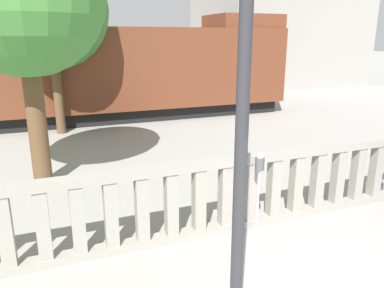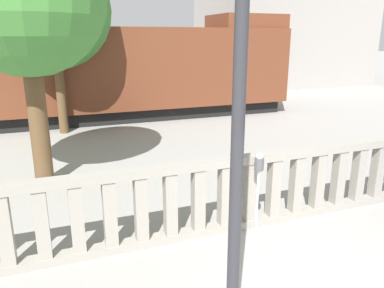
% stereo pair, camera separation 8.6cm
% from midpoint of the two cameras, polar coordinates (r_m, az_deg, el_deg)
% --- Properties ---
extents(balustrade, '(12.98, 0.24, 1.38)m').
position_cam_midpoint_polar(balustrade, '(6.91, 9.13, -7.12)').
color(balustrade, gray).
rests_on(balustrade, ground).
extents(lamppost, '(0.38, 0.38, 5.35)m').
position_cam_midpoint_polar(lamppost, '(3.76, 8.04, 12.33)').
color(lamppost, '#2D2D33').
rests_on(lamppost, ground).
extents(parking_meter, '(0.16, 0.16, 1.52)m').
position_cam_midpoint_polar(parking_meter, '(6.44, 10.52, -3.98)').
color(parking_meter, silver).
rests_on(parking_meter, ground).
extents(building_block, '(11.06, 7.94, 10.97)m').
position_cam_midpoint_polar(building_block, '(30.09, 13.82, 19.47)').
color(building_block, gray).
rests_on(building_block, ground).
extents(tree_right, '(3.92, 3.92, 6.21)m').
position_cam_midpoint_polar(tree_right, '(14.19, -20.27, 18.47)').
color(tree_right, brown).
rests_on(tree_right, ground).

